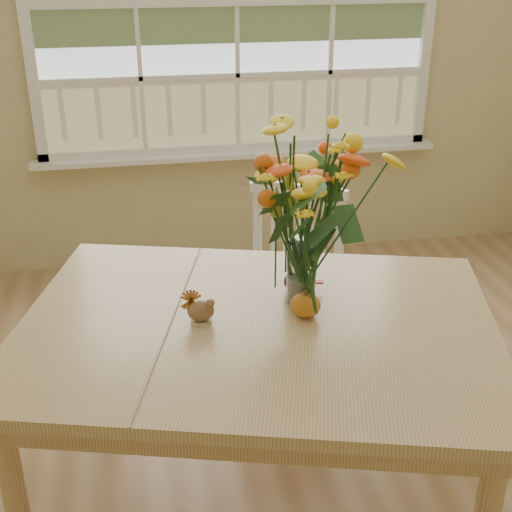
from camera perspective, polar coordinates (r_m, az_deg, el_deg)
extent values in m
cube|color=#C9B580|center=(4.06, -1.67, 17.71)|extent=(4.00, 0.02, 2.70)
cube|color=silver|center=(4.03, -1.67, 20.50)|extent=(2.20, 0.00, 1.60)
cube|color=white|center=(4.14, -1.40, 8.48)|extent=(2.42, 0.12, 0.03)
cube|color=tan|center=(2.15, 0.10, -6.01)|extent=(1.71, 1.42, 0.04)
cube|color=tan|center=(2.19, 0.10, -7.57)|extent=(1.57, 1.27, 0.10)
cylinder|color=tan|center=(2.85, -12.36, -7.46)|extent=(0.07, 0.07, 0.75)
cylinder|color=tan|center=(2.77, 14.62, -8.73)|extent=(0.07, 0.07, 0.75)
cube|color=white|center=(2.97, 2.74, -4.14)|extent=(0.55, 0.54, 0.05)
cube|color=white|center=(3.01, 3.51, 1.29)|extent=(0.40, 0.22, 0.48)
cylinder|color=white|center=(3.00, -1.06, -8.88)|extent=(0.03, 0.03, 0.41)
cylinder|color=white|center=(3.25, 0.44, -5.94)|extent=(0.03, 0.03, 0.41)
cylinder|color=white|center=(2.94, 5.12, -9.77)|extent=(0.03, 0.03, 0.41)
cylinder|color=white|center=(3.19, 6.12, -6.70)|extent=(0.03, 0.03, 0.41)
cylinder|color=white|center=(2.22, 3.81, -1.25)|extent=(0.10, 0.10, 0.22)
ellipsoid|color=#C56517|center=(2.16, 4.14, -4.18)|extent=(0.10, 0.10, 0.07)
cylinder|color=#CCB78C|center=(2.14, -4.58, -5.43)|extent=(0.07, 0.07, 0.01)
ellipsoid|color=brown|center=(2.12, -4.62, -4.57)|extent=(0.09, 0.06, 0.07)
ellipsoid|color=#38160F|center=(2.31, 3.26, -2.21)|extent=(0.08, 0.08, 0.07)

